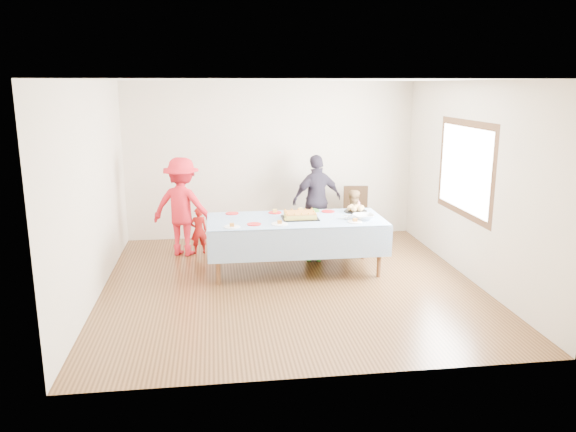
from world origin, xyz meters
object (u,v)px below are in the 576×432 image
(adult_left, at_px, (182,207))
(birthday_cake, at_px, (300,215))
(dining_chair, at_px, (356,211))
(party_table, at_px, (296,222))

(adult_left, bearing_deg, birthday_cake, 168.00)
(birthday_cake, xyz_separation_m, dining_chair, (1.18, 1.38, -0.29))
(dining_chair, bearing_deg, birthday_cake, -122.86)
(dining_chair, bearing_deg, party_table, -124.23)
(party_table, distance_m, adult_left, 1.94)
(party_table, relative_size, birthday_cake, 4.88)
(adult_left, bearing_deg, party_table, 166.99)
(party_table, bearing_deg, birthday_cake, 2.81)
(party_table, height_order, birthday_cake, birthday_cake)
(birthday_cake, relative_size, dining_chair, 0.54)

